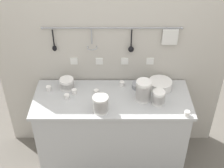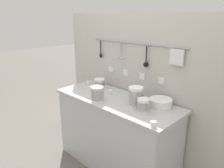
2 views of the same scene
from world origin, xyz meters
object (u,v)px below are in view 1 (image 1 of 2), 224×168
at_px(plate_stack, 159,85).
at_px(steel_mixing_bowl, 138,85).
at_px(bowl_stack_tall_left, 66,84).
at_px(cup_by_caddy, 48,89).
at_px(cup_edge_near, 121,84).
at_px(cup_mid_row, 66,97).
at_px(bowl_stack_wide_centre, 100,104).
at_px(bowl_stack_back_corner, 158,97).
at_px(cup_beside_plates, 74,92).
at_px(cup_edge_far, 95,92).
at_px(bowl_stack_short_front, 143,91).
at_px(cup_front_left, 186,113).

xyz_separation_m(plate_stack, steel_mixing_bowl, (-0.21, 0.01, -0.02)).
bearing_deg(bowl_stack_tall_left, cup_by_caddy, -168.41).
height_order(cup_edge_near, cup_by_caddy, same).
xyz_separation_m(bowl_stack_tall_left, cup_mid_row, (0.02, -0.16, -0.03)).
relative_size(bowl_stack_wide_centre, bowl_stack_back_corner, 1.18).
xyz_separation_m(bowl_stack_back_corner, cup_beside_plates, (-0.79, 0.14, -0.04)).
relative_size(bowl_stack_tall_left, cup_mid_row, 2.80).
bearing_deg(steel_mixing_bowl, cup_by_caddy, -176.69).
distance_m(bowl_stack_wide_centre, plate_stack, 0.67).
height_order(cup_mid_row, cup_edge_far, same).
relative_size(bowl_stack_tall_left, bowl_stack_back_corner, 1.00).
bearing_deg(bowl_stack_short_front, bowl_stack_back_corner, -22.65).
xyz_separation_m(bowl_stack_tall_left, bowl_stack_short_front, (0.73, -0.17, 0.05)).
distance_m(bowl_stack_tall_left, cup_edge_near, 0.54).
xyz_separation_m(steel_mixing_bowl, cup_edge_far, (-0.41, -0.11, 0.00)).
height_order(bowl_stack_short_front, cup_front_left, bowl_stack_short_front).
bearing_deg(bowl_stack_short_front, bowl_stack_tall_left, 166.64).
bearing_deg(cup_edge_near, bowl_stack_short_front, -48.23).
relative_size(bowl_stack_tall_left, cup_by_caddy, 2.80).
xyz_separation_m(steel_mixing_bowl, cup_beside_plates, (-0.62, -0.10, 0.00)).
distance_m(bowl_stack_back_corner, cup_front_left, 0.29).
distance_m(steel_mixing_bowl, cup_beside_plates, 0.63).
xyz_separation_m(bowl_stack_tall_left, cup_beside_plates, (0.08, -0.09, -0.03)).
bearing_deg(cup_edge_near, cup_beside_plates, -164.50).
height_order(cup_edge_far, cup_beside_plates, same).
height_order(bowl_stack_wide_centre, cup_edge_near, bowl_stack_wide_centre).
distance_m(cup_front_left, cup_mid_row, 1.11).
relative_size(cup_edge_near, cup_edge_far, 1.00).
bearing_deg(bowl_stack_short_front, cup_edge_far, 169.68).
distance_m(cup_edge_near, cup_by_caddy, 0.72).
bearing_deg(cup_edge_near, plate_stack, -5.85).
relative_size(bowl_stack_back_corner, cup_edge_far, 2.80).
distance_m(bowl_stack_back_corner, cup_mid_row, 0.85).
relative_size(plate_stack, cup_edge_near, 4.69).
xyz_separation_m(bowl_stack_wide_centre, bowl_stack_back_corner, (0.53, 0.11, -0.01)).
bearing_deg(cup_edge_far, bowl_stack_tall_left, 162.15).
bearing_deg(cup_edge_near, cup_by_caddy, -173.86).
bearing_deg(cup_edge_far, cup_beside_plates, 178.27).
relative_size(bowl_stack_wide_centre, bowl_stack_tall_left, 1.17).
height_order(bowl_stack_short_front, steel_mixing_bowl, bowl_stack_short_front).
bearing_deg(bowl_stack_back_corner, cup_edge_far, 166.64).
xyz_separation_m(bowl_stack_short_front, plate_stack, (0.18, 0.18, -0.06)).
relative_size(cup_front_left, cup_beside_plates, 1.00).
xyz_separation_m(steel_mixing_bowl, cup_edge_near, (-0.16, 0.03, 0.00)).
bearing_deg(bowl_stack_tall_left, plate_stack, 0.16).
xyz_separation_m(steel_mixing_bowl, cup_by_caddy, (-0.88, -0.05, 0.00)).
bearing_deg(plate_stack, cup_mid_row, -169.62).
bearing_deg(cup_front_left, bowl_stack_tall_left, 160.02).
xyz_separation_m(bowl_stack_wide_centre, cup_by_caddy, (-0.52, 0.30, -0.06)).
distance_m(bowl_stack_tall_left, cup_front_left, 1.17).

